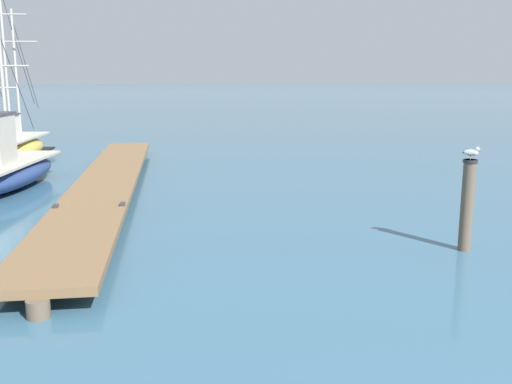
{
  "coord_description": "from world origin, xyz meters",
  "views": [
    {
      "loc": [
        -4.27,
        -1.89,
        3.67
      ],
      "look_at": [
        -2.19,
        8.95,
        1.4
      ],
      "focal_mm": 40.84,
      "sensor_mm": 36.0,
      "label": 1
    }
  ],
  "objects_px": {
    "fishing_boat_2": "(9,147)",
    "perched_seagull": "(471,152)",
    "fishing_boat_0": "(4,168)",
    "mooring_piling": "(467,204)"
  },
  "relations": [
    {
      "from": "mooring_piling",
      "to": "fishing_boat_0",
      "type": "bearing_deg",
      "value": 141.41
    },
    {
      "from": "fishing_boat_0",
      "to": "perched_seagull",
      "type": "xyz_separation_m",
      "value": [
        10.97,
        -8.75,
        1.4
      ]
    },
    {
      "from": "fishing_boat_0",
      "to": "fishing_boat_2",
      "type": "height_order",
      "value": "fishing_boat_2"
    },
    {
      "from": "fishing_boat_2",
      "to": "perched_seagull",
      "type": "bearing_deg",
      "value": -50.59
    },
    {
      "from": "perched_seagull",
      "to": "fishing_boat_2",
      "type": "bearing_deg",
      "value": 129.41
    },
    {
      "from": "fishing_boat_2",
      "to": "perched_seagull",
      "type": "xyz_separation_m",
      "value": [
        12.02,
        -14.63,
        1.41
      ]
    },
    {
      "from": "mooring_piling",
      "to": "perched_seagull",
      "type": "distance_m",
      "value": 1.08
    },
    {
      "from": "fishing_boat_0",
      "to": "mooring_piling",
      "type": "height_order",
      "value": "fishing_boat_0"
    },
    {
      "from": "mooring_piling",
      "to": "perched_seagull",
      "type": "bearing_deg",
      "value": 146.54
    },
    {
      "from": "fishing_boat_0",
      "to": "mooring_piling",
      "type": "xyz_separation_m",
      "value": [
        10.98,
        -8.76,
        0.32
      ]
    }
  ]
}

